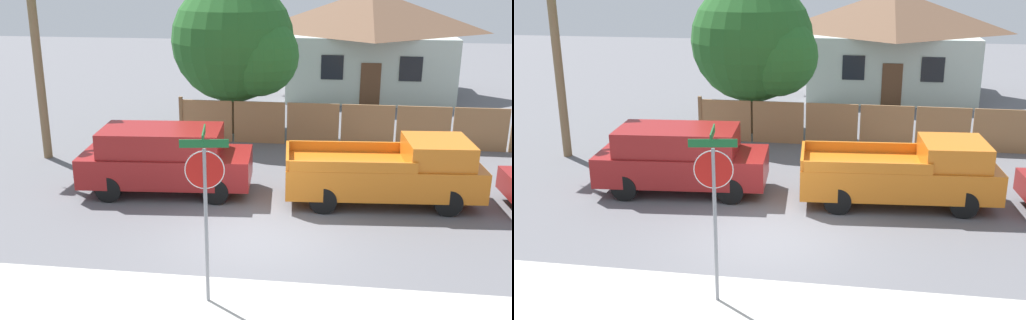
% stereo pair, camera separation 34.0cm
% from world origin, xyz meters
% --- Properties ---
extents(ground_plane, '(80.00, 80.00, 0.00)m').
position_xyz_m(ground_plane, '(0.00, 0.00, 0.00)').
color(ground_plane, slate).
extents(wooden_fence, '(13.56, 0.12, 1.62)m').
position_xyz_m(wooden_fence, '(2.89, 7.96, 0.76)').
color(wooden_fence, '#997047').
rests_on(wooden_fence, ground).
extents(house, '(8.34, 6.74, 5.09)m').
position_xyz_m(house, '(3.28, 17.59, 2.64)').
color(house, '#B2C1B7').
rests_on(house, ground).
extents(oak_tree, '(4.76, 4.54, 5.78)m').
position_xyz_m(oak_tree, '(-1.88, 9.16, 3.41)').
color(oak_tree, brown).
rests_on(oak_tree, ground).
extents(palm_tree, '(2.88, 3.09, 5.87)m').
position_xyz_m(palm_tree, '(-7.75, 5.30, 5.05)').
color(palm_tree, brown).
rests_on(palm_tree, ground).
extents(red_suv, '(4.83, 2.24, 1.86)m').
position_xyz_m(red_suv, '(-2.92, 2.68, 1.00)').
color(red_suv, maroon).
rests_on(red_suv, ground).
extents(orange_pickup, '(5.28, 2.32, 1.78)m').
position_xyz_m(orange_pickup, '(3.26, 2.70, 0.86)').
color(orange_pickup, orange).
rests_on(orange_pickup, ground).
extents(stop_sign, '(0.87, 0.78, 3.39)m').
position_xyz_m(stop_sign, '(-0.55, -2.89, 2.30)').
color(stop_sign, gray).
rests_on(stop_sign, ground).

